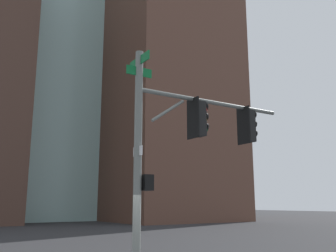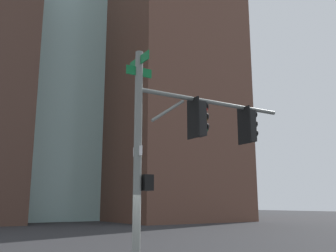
{
  "view_description": "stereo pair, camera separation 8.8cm",
  "coord_description": "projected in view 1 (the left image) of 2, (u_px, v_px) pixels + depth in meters",
  "views": [
    {
      "loc": [
        8.25,
        -4.53,
        2.29
      ],
      "look_at": [
        0.01,
        0.93,
        4.34
      ],
      "focal_mm": 40.13,
      "sensor_mm": 36.0,
      "label": 1
    },
    {
      "loc": [
        8.3,
        -4.45,
        2.29
      ],
      "look_at": [
        0.01,
        0.93,
        4.34
      ],
      "focal_mm": 40.13,
      "sensor_mm": 36.0,
      "label": 2
    }
  ],
  "objects": [
    {
      "name": "building_brick_nearside",
      "position": [
        152.0,
        67.0,
        59.35
      ],
      "size": [
        25.37,
        16.79,
        46.83
      ],
      "primitive_type": "cube",
      "color": "brown",
      "rests_on": "ground_plane"
    },
    {
      "name": "signal_pole_assembly",
      "position": [
        190.0,
        137.0,
        10.41
      ],
      "size": [
        1.07,
        5.37,
        6.26
      ],
      "rotation": [
        0.0,
        0.0,
        1.54
      ],
      "color": "slate",
      "rests_on": "ground_plane"
    }
  ]
}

